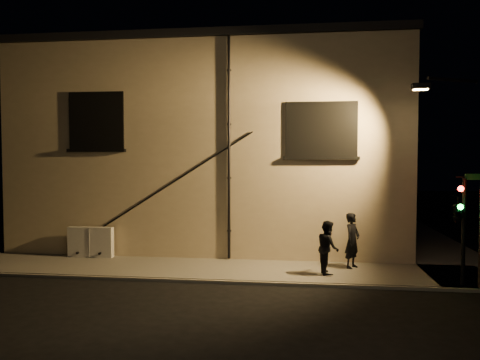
# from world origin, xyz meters

# --- Properties ---
(ground) EXTENTS (90.00, 90.00, 0.00)m
(ground) POSITION_xyz_m (0.00, 0.00, 0.00)
(ground) COLOR black
(sidewalk) EXTENTS (21.00, 16.00, 0.12)m
(sidewalk) POSITION_xyz_m (1.22, 4.39, 0.06)
(sidewalk) COLOR #67645D
(sidewalk) RESTS_ON ground
(building) EXTENTS (16.20, 12.23, 8.80)m
(building) POSITION_xyz_m (-3.00, 8.99, 4.40)
(building) COLOR #CAB591
(building) RESTS_ON ground
(utility_cabinet) EXTENTS (1.76, 0.30, 1.16)m
(utility_cabinet) POSITION_xyz_m (-7.18, 2.70, 0.70)
(utility_cabinet) COLOR silver
(utility_cabinet) RESTS_ON sidewalk
(pedestrian_a) EXTENTS (0.77, 0.84, 1.92)m
(pedestrian_a) POSITION_xyz_m (2.65, 2.11, 1.08)
(pedestrian_a) COLOR black
(pedestrian_a) RESTS_ON sidewalk
(pedestrian_b) EXTENTS (0.78, 0.94, 1.76)m
(pedestrian_b) POSITION_xyz_m (1.76, 1.16, 1.00)
(pedestrian_b) COLOR black
(pedestrian_b) RESTS_ON sidewalk
(traffic_signal) EXTENTS (1.18, 1.95, 3.35)m
(traffic_signal) POSITION_xyz_m (5.51, 0.19, 2.37)
(traffic_signal) COLOR black
(traffic_signal) RESTS_ON sidewalk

